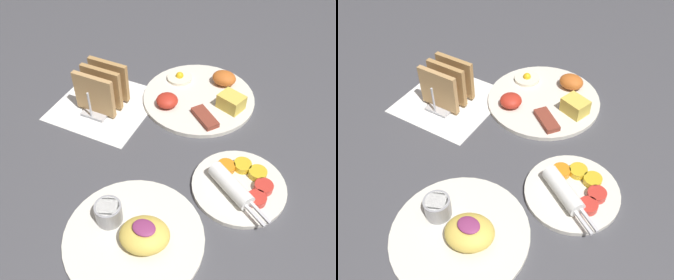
{
  "view_description": "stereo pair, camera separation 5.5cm",
  "coord_description": "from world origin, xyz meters",
  "views": [
    {
      "loc": [
        0.22,
        -0.47,
        0.59
      ],
      "look_at": [
        -0.01,
        0.02,
        0.03
      ],
      "focal_mm": 40.0,
      "sensor_mm": 36.0,
      "label": 1
    },
    {
      "loc": [
        0.27,
        -0.45,
        0.59
      ],
      "look_at": [
        -0.01,
        0.02,
        0.03
      ],
      "focal_mm": 40.0,
      "sensor_mm": 36.0,
      "label": 2
    }
  ],
  "objects": [
    {
      "name": "napkin_flat",
      "position": [
        -0.21,
        0.09,
        0.0
      ],
      "size": [
        0.22,
        0.22,
        0.0
      ],
      "color": "white",
      "rests_on": "ground_plane"
    },
    {
      "name": "plate_breakfast",
      "position": [
        -0.01,
        0.21,
        0.01
      ],
      "size": [
        0.27,
        0.27,
        0.05
      ],
      "color": "silver",
      "rests_on": "ground_plane"
    },
    {
      "name": "plate_condiments",
      "position": [
        0.16,
        -0.01,
        0.01
      ],
      "size": [
        0.18,
        0.18,
        0.04
      ],
      "color": "silver",
      "rests_on": "ground_plane"
    },
    {
      "name": "plate_foreground",
      "position": [
        0.03,
        -0.19,
        0.01
      ],
      "size": [
        0.25,
        0.25,
        0.06
      ],
      "color": "silver",
      "rests_on": "ground_plane"
    },
    {
      "name": "toast_rack",
      "position": [
        -0.21,
        0.09,
        0.05
      ],
      "size": [
        0.1,
        0.12,
        0.1
      ],
      "color": "#B7B7BC",
      "rests_on": "ground_plane"
    },
    {
      "name": "ground_plane",
      "position": [
        0.0,
        0.0,
        0.0
      ],
      "size": [
        3.0,
        3.0,
        0.0
      ],
      "primitive_type": "plane",
      "color": "#47474C"
    }
  ]
}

